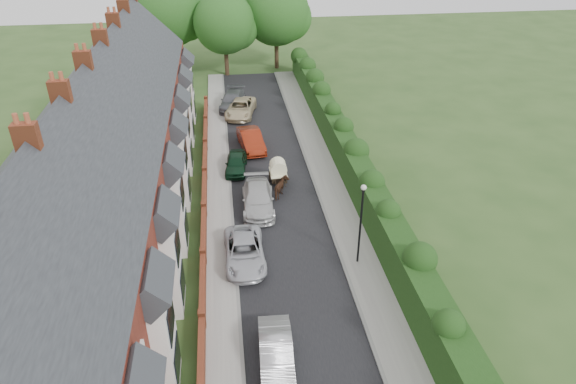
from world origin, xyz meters
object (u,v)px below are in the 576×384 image
object	(u,v)px
car_grey	(233,101)
lamppost	(361,215)
car_beige	(241,108)
car_green	(236,163)
car_silver_b	(245,252)
car_silver_a	(276,353)
horse_cart	(278,170)
car_red	(251,140)
horse	(281,188)
car_white	(258,199)

from	to	relation	value
car_grey	lamppost	bearing A→B (deg)	-66.06
car_beige	car_green	bearing A→B (deg)	-82.31
car_silver_b	car_green	distance (m)	11.20
car_silver_a	car_grey	xyz separation A→B (m)	(-0.71, 32.10, 0.06)
car_green	horse_cart	xyz separation A→B (m)	(2.94, -2.51, 0.49)
car_silver_a	car_red	size ratio (longest dim) A/B	0.90
car_silver_a	car_green	bearing A→B (deg)	95.39
car_red	horse	xyz separation A→B (m)	(1.54, -8.00, -0.08)
car_red	horse_cart	bearing A→B (deg)	-84.15
horse_cart	car_grey	bearing A→B (deg)	99.70
car_silver_a	horse_cart	xyz separation A→B (m)	(1.98, 16.39, 0.44)
car_red	car_beige	size ratio (longest dim) A/B	0.90
car_white	car_red	size ratio (longest dim) A/B	1.08
car_white	car_beige	world-z (taller)	car_white
car_silver_a	car_white	world-z (taller)	car_white
car_white	horse_cart	bearing A→B (deg)	63.16
horse_cart	lamppost	bearing A→B (deg)	-70.34
car_silver_b	car_white	distance (m)	5.73
lamppost	car_beige	bearing A→B (deg)	103.16
car_white	horse	size ratio (longest dim) A/B	3.09
car_silver_b	car_red	world-z (taller)	car_red
lamppost	car_red	size ratio (longest dim) A/B	1.09
car_grey	horse_cart	xyz separation A→B (m)	(2.68, -15.71, 0.37)
car_grey	horse	size ratio (longest dim) A/B	3.21
car_silver_b	car_grey	xyz separation A→B (m)	(0.25, 24.40, 0.08)
horse	horse_cart	xyz separation A→B (m)	(0.00, 1.77, 0.44)
car_green	horse_cart	bearing A→B (deg)	-34.29
lamppost	car_beige	world-z (taller)	lamppost
car_green	horse	bearing A→B (deg)	-49.33
lamppost	car_grey	bearing A→B (deg)	103.60
car_red	car_beige	distance (m)	7.50
car_grey	car_beige	bearing A→B (deg)	-61.00
car_green	car_grey	xyz separation A→B (m)	(0.25, 13.20, 0.12)
car_silver_a	horse_cart	size ratio (longest dim) A/B	1.54
horse	car_white	bearing A→B (deg)	60.06
car_silver_b	car_grey	bearing A→B (deg)	88.95
car_green	car_red	bearing A→B (deg)	75.58
horse	car_beige	bearing A→B (deg)	-60.07
lamppost	car_red	world-z (taller)	lamppost
car_silver_a	car_beige	world-z (taller)	car_beige
horse_cart	car_silver_a	bearing A→B (deg)	-96.89
car_white	car_beige	xyz separation A→B (m)	(-0.30, 16.80, -0.01)
car_silver_b	car_grey	size ratio (longest dim) A/B	0.93
car_green	horse_cart	size ratio (longest dim) A/B	1.38
car_red	horse_cart	distance (m)	6.43
car_white	car_beige	bearing A→B (deg)	93.18
car_silver_b	horse_cart	xyz separation A→B (m)	(2.94, 8.69, 0.46)
car_silver_b	car_grey	world-z (taller)	car_grey
car_white	car_red	distance (m)	9.32
lamppost	horse_cart	bearing A→B (deg)	109.66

